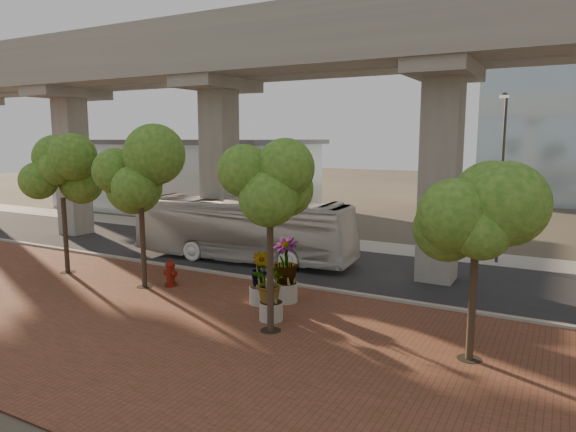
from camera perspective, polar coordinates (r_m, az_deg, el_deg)
The scene contains 18 objects.
ground at distance 24.69m, azimuth 1.24°, elevation -6.46°, with size 160.00×160.00×0.00m, color #3C372B.
brick_plaza at distance 18.28m, azimuth -10.60°, elevation -12.03°, with size 70.00×13.00×0.06m, color brown.
asphalt_road at distance 26.42m, azimuth 3.24°, elevation -5.42°, with size 90.00×8.00×0.04m, color black.
curb_strip at distance 22.97m, azimuth -1.06°, elevation -7.42°, with size 70.00×0.25×0.16m, color gray.
far_sidewalk at distance 31.36m, azimuth 7.55°, elevation -3.21°, with size 90.00×3.00×0.06m, color gray.
transit_viaduct at distance 25.64m, azimuth 3.38°, elevation 10.54°, with size 72.00×5.60×12.40m.
station_pavilion at distance 48.46m, azimuth -11.22°, elevation 4.70°, with size 23.00×13.00×6.30m.
transit_bus at distance 27.10m, azimuth -5.05°, elevation -1.50°, with size 2.82×12.02×3.35m, color silver.
fire_hydrant at distance 22.99m, azimuth -12.93°, elevation -6.18°, with size 0.60×0.54×1.21m.
planter_front at distance 18.17m, azimuth -1.89°, elevation -7.75°, with size 1.88×1.88×2.06m.
planter_right at distance 20.09m, azimuth -0.32°, elevation -5.27°, with size 2.39×2.39×2.55m.
planter_left at distance 19.93m, azimuth -3.07°, elevation -6.13°, with size 1.95×1.95×2.14m.
street_tree_far_west at distance 26.22m, azimuth -23.86°, elevation 4.11°, with size 3.59×3.59×6.29m.
street_tree_near_west at distance 22.45m, azimuth -16.13°, elevation 4.45°, with size 3.79×3.79×6.62m.
street_tree_near_east at distance 16.47m, azimuth -2.04°, elevation 4.30°, with size 3.55×3.55×6.78m.
street_tree_far_east at distance 15.28m, azimuth 20.27°, elevation 0.06°, with size 3.67×3.67×5.93m.
streetlamp_west at distance 34.61m, azimuth -6.74°, elevation 5.59°, with size 0.39×1.15×7.91m.
streetlamp_east at distance 28.06m, azimuth 22.67°, elevation 5.03°, with size 0.42×1.24×8.54m.
Camera 1 is at (10.91, -21.19, 6.45)m, focal length 32.00 mm.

